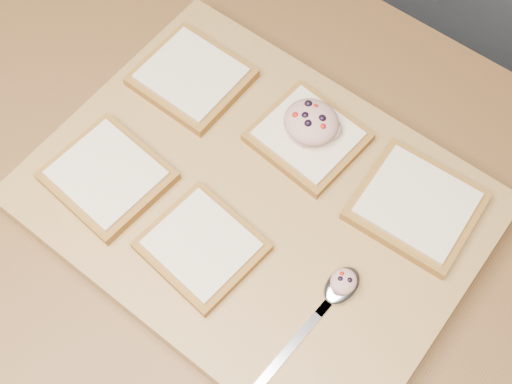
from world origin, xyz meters
TOP-DOWN VIEW (x-y plane):
  - island_counter at (0.00, 0.00)m, footprint 2.00×0.80m
  - cutting_board at (-0.16, 0.02)m, footprint 0.50×0.38m
  - bread_far_left at (-0.32, 0.10)m, footprint 0.13×0.12m
  - bread_far_center at (-0.15, 0.12)m, footprint 0.13×0.12m
  - bread_far_right at (-0.00, 0.12)m, footprint 0.14×0.13m
  - bread_near_left at (-0.31, -0.06)m, footprint 0.13×0.12m
  - bread_near_center at (-0.16, -0.06)m, footprint 0.13×0.12m
  - tuna_salad_dollop at (-0.15, 0.13)m, footprint 0.07×0.06m
  - spoon at (-0.02, -0.02)m, footprint 0.04×0.17m
  - spoon_salad at (-0.02, -0.01)m, footprint 0.03×0.03m

SIDE VIEW (x-z plane):
  - island_counter at x=0.00m, z-range 0.00..0.90m
  - cutting_board at x=-0.16m, z-range 0.90..0.94m
  - spoon at x=-0.02m, z-range 0.94..0.95m
  - bread_near_center at x=-0.16m, z-range 0.94..0.96m
  - bread_far_center at x=-0.15m, z-range 0.94..0.96m
  - bread_near_left at x=-0.31m, z-range 0.94..0.96m
  - bread_far_left at x=-0.32m, z-range 0.94..0.96m
  - bread_far_right at x=0.00m, z-range 0.94..0.96m
  - spoon_salad at x=-0.02m, z-range 0.95..0.97m
  - tuna_salad_dollop at x=-0.15m, z-range 0.96..0.99m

